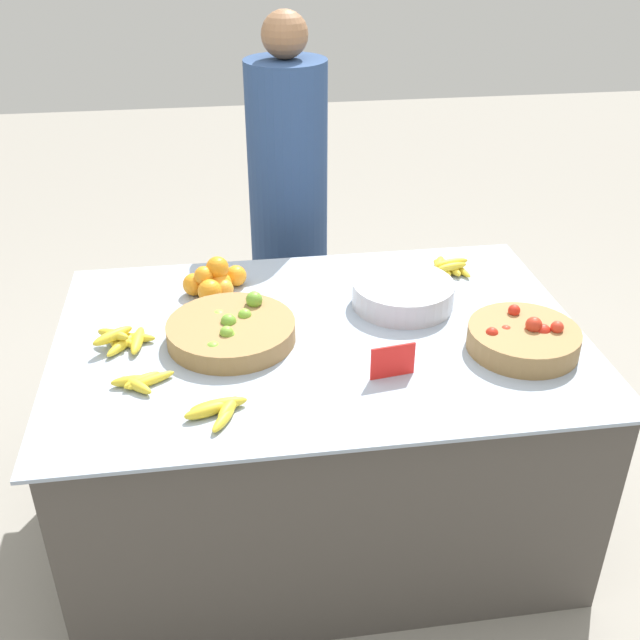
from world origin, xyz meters
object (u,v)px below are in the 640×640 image
tomato_basket (524,339)px  price_sign (393,361)px  lime_bowl (231,330)px  metal_bowl (403,294)px  vendor_person (289,224)px

tomato_basket → price_sign: 0.44m
lime_bowl → tomato_basket: 0.91m
price_sign → metal_bowl: bearing=64.2°
metal_bowl → price_sign: price_sign is taller
lime_bowl → tomato_basket: size_ratio=1.18×
vendor_person → tomato_basket: bearing=-62.5°
lime_bowl → price_sign: (0.46, -0.27, 0.02)m
metal_bowl → price_sign: bearing=-107.7°
lime_bowl → price_sign: size_ratio=3.00×
tomato_basket → metal_bowl: tomato_basket is taller
tomato_basket → vendor_person: bearing=117.5°
vendor_person → lime_bowl: bearing=-106.5°
lime_bowl → price_sign: 0.53m
lime_bowl → metal_bowl: (0.59, 0.15, 0.01)m
tomato_basket → metal_bowl: 0.45m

